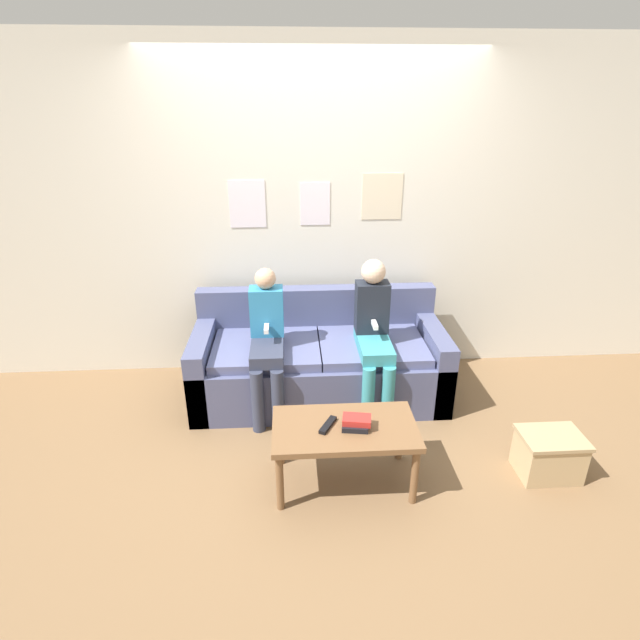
{
  "coord_description": "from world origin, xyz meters",
  "views": [
    {
      "loc": [
        -0.21,
        -2.89,
        2.14
      ],
      "look_at": [
        0.0,
        0.39,
        0.69
      ],
      "focal_mm": 28.0,
      "sensor_mm": 36.0,
      "label": 1
    }
  ],
  "objects_px": {
    "person_right": "(374,330)",
    "couch": "(319,362)",
    "storage_box": "(549,455)",
    "person_left": "(267,338)",
    "tv_remote": "(328,425)",
    "coffee_table": "(345,433)"
  },
  "relations": [
    {
      "from": "coffee_table",
      "to": "tv_remote",
      "type": "height_order",
      "value": "tv_remote"
    },
    {
      "from": "couch",
      "to": "person_left",
      "type": "height_order",
      "value": "person_left"
    },
    {
      "from": "tv_remote",
      "to": "storage_box",
      "type": "relative_size",
      "value": 0.45
    },
    {
      "from": "couch",
      "to": "person_right",
      "type": "xyz_separation_m",
      "value": [
        0.39,
        -0.19,
        0.35
      ]
    },
    {
      "from": "person_left",
      "to": "storage_box",
      "type": "height_order",
      "value": "person_left"
    },
    {
      "from": "person_right",
      "to": "tv_remote",
      "type": "distance_m",
      "value": 0.95
    },
    {
      "from": "couch",
      "to": "person_left",
      "type": "relative_size",
      "value": 1.78
    },
    {
      "from": "couch",
      "to": "storage_box",
      "type": "distance_m",
      "value": 1.71
    },
    {
      "from": "person_right",
      "to": "storage_box",
      "type": "relative_size",
      "value": 2.95
    },
    {
      "from": "coffee_table",
      "to": "storage_box",
      "type": "distance_m",
      "value": 1.29
    },
    {
      "from": "storage_box",
      "to": "coffee_table",
      "type": "bearing_deg",
      "value": 179.64
    },
    {
      "from": "tv_remote",
      "to": "storage_box",
      "type": "distance_m",
      "value": 1.4
    },
    {
      "from": "person_left",
      "to": "tv_remote",
      "type": "relative_size",
      "value": 6.33
    },
    {
      "from": "person_right",
      "to": "tv_remote",
      "type": "relative_size",
      "value": 6.62
    },
    {
      "from": "person_left",
      "to": "storage_box",
      "type": "bearing_deg",
      "value": -25.82
    },
    {
      "from": "person_right",
      "to": "storage_box",
      "type": "distance_m",
      "value": 1.38
    },
    {
      "from": "couch",
      "to": "tv_remote",
      "type": "relative_size",
      "value": 11.3
    },
    {
      "from": "person_right",
      "to": "coffee_table",
      "type": "bearing_deg",
      "value": -109.43
    },
    {
      "from": "person_right",
      "to": "tv_remote",
      "type": "xyz_separation_m",
      "value": [
        -0.4,
        -0.84,
        -0.2
      ]
    },
    {
      "from": "person_right",
      "to": "couch",
      "type": "bearing_deg",
      "value": 154.33
    },
    {
      "from": "person_right",
      "to": "tv_remote",
      "type": "bearing_deg",
      "value": -115.17
    },
    {
      "from": "tv_remote",
      "to": "person_right",
      "type": "bearing_deg",
      "value": 93.73
    }
  ]
}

